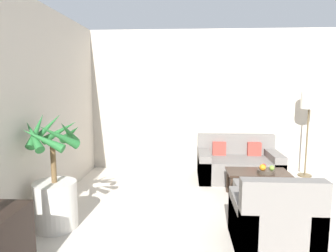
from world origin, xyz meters
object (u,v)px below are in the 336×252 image
(fruit_bowl, at_px, (266,171))
(ottoman, at_px, (259,201))
(armchair, at_px, (273,224))
(apple_green, at_px, (272,168))
(orange_fruit, at_px, (263,167))
(apple_red, at_px, (264,166))
(coffee_table, at_px, (258,175))
(sofa_loveseat, at_px, (238,165))
(floor_lamp, at_px, (309,106))
(potted_palm, at_px, (55,189))

(fruit_bowl, distance_m, ottoman, 0.66)
(fruit_bowl, relative_size, armchair, 0.30)
(apple_green, distance_m, orange_fruit, 0.13)
(apple_red, height_order, ottoman, apple_red)
(coffee_table, height_order, armchair, armchair)
(coffee_table, bearing_deg, apple_green, -32.28)
(apple_red, relative_size, orange_fruit, 0.83)
(apple_green, height_order, armchair, armchair)
(apple_green, bearing_deg, coffee_table, 147.72)
(apple_green, bearing_deg, sofa_loveseat, 106.84)
(fruit_bowl, bearing_deg, apple_red, 116.58)
(apple_red, bearing_deg, floor_lamp, 47.42)
(potted_palm, xyz_separation_m, sofa_loveseat, (2.44, 2.00, -0.21))
(apple_green, distance_m, armchair, 1.39)
(potted_palm, height_order, armchair, potted_palm)
(apple_green, relative_size, armchair, 0.09)
(sofa_loveseat, relative_size, ottoman, 2.34)
(orange_fruit, bearing_deg, coffee_table, 108.52)
(orange_fruit, bearing_deg, apple_green, 3.08)
(armchair, bearing_deg, fruit_bowl, 78.51)
(orange_fruit, bearing_deg, ottoman, -106.69)
(apple_green, distance_m, ottoman, 0.68)
(potted_palm, xyz_separation_m, ottoman, (2.45, 0.45, -0.26))
(floor_lamp, relative_size, fruit_bowl, 6.20)
(floor_lamp, xyz_separation_m, apple_green, (-0.95, -1.22, -0.80))
(fruit_bowl, distance_m, apple_red, 0.08)
(potted_palm, distance_m, apple_red, 2.86)
(orange_fruit, relative_size, ottoman, 0.15)
(potted_palm, distance_m, floor_lamp, 4.39)
(coffee_table, relative_size, orange_fruit, 9.98)
(potted_palm, distance_m, armchair, 2.43)
(apple_green, height_order, orange_fruit, orange_fruit)
(sofa_loveseat, height_order, ottoman, sofa_loveseat)
(apple_red, xyz_separation_m, ottoman, (-0.20, -0.63, -0.28))
(sofa_loveseat, bearing_deg, armchair, -91.10)
(sofa_loveseat, bearing_deg, floor_lamp, 9.77)
(floor_lamp, height_order, armchair, floor_lamp)
(potted_palm, xyz_separation_m, fruit_bowl, (2.67, 1.03, -0.05))
(apple_green, bearing_deg, potted_palm, -160.05)
(potted_palm, height_order, sofa_loveseat, potted_palm)
(apple_green, bearing_deg, apple_red, 139.64)
(sofa_loveseat, height_order, orange_fruit, sofa_loveseat)
(potted_palm, bearing_deg, coffee_table, 23.21)
(sofa_loveseat, distance_m, fruit_bowl, 1.01)
(armchair, xyz_separation_m, ottoman, (0.06, 0.78, -0.06))
(apple_red, bearing_deg, apple_green, -40.36)
(coffee_table, height_order, orange_fruit, orange_fruit)
(apple_red, bearing_deg, orange_fruit, -111.92)
(potted_palm, relative_size, ottoman, 2.26)
(fruit_bowl, xyz_separation_m, apple_green, (0.07, -0.04, 0.06))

